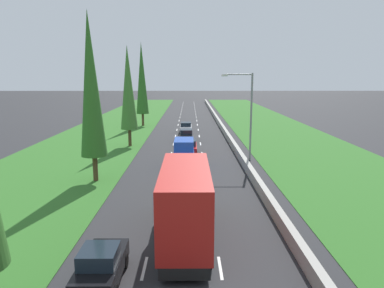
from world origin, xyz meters
name	(u,v)px	position (x,y,z in m)	size (l,w,h in m)	color
ground_plane	(188,127)	(0.00, 60.00, 0.00)	(300.00, 300.00, 0.00)	#28282B
grass_verge_left	(114,127)	(-12.65, 60.00, 0.02)	(14.00, 140.00, 0.04)	#2D6623
grass_verge_right	(271,127)	(14.35, 60.00, 0.02)	(14.00, 140.00, 0.04)	#2D6623
median_barrier	(221,125)	(5.70, 60.00, 0.42)	(0.44, 120.00, 0.85)	#9E9B93
lane_markings	(188,127)	(0.00, 60.00, 0.01)	(3.64, 116.00, 0.01)	white
red_box_truck_centre_lane	(186,201)	(0.12, 17.97, 2.18)	(2.46, 9.40, 4.18)	black
grey_sedan_centre_lane	(187,179)	(0.10, 26.43, 0.81)	(1.82, 4.50, 1.64)	slate
black_hatchback_left_lane	(101,265)	(-3.41, 13.82, 0.84)	(1.74, 3.90, 1.72)	black
blue_van_centre_lane	(184,154)	(-0.20, 32.94, 1.40)	(1.96, 4.90, 2.82)	#1E47B7
red_sedan_centre_lane	(189,147)	(0.25, 39.04, 0.81)	(1.82, 4.50, 1.64)	red
black_sedan_centre_lane	(186,135)	(-0.10, 46.92, 0.81)	(1.82, 4.50, 1.64)	black
silver_sedan_centre_lane	(186,127)	(-0.24, 54.25, 0.81)	(1.82, 4.50, 1.64)	silver
poplar_tree_second	(91,85)	(-7.57, 28.70, 7.97)	(2.15, 2.15, 13.84)	#4C3823
poplar_tree_third	(128,88)	(-7.18, 43.59, 7.25)	(2.11, 2.11, 12.40)	#4C3823
poplar_tree_fourth	(142,79)	(-7.92, 61.79, 8.26)	(2.16, 2.16, 14.41)	#4C3823
street_light_mast	(248,110)	(6.32, 36.04, 5.23)	(3.20, 0.28, 9.00)	gray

